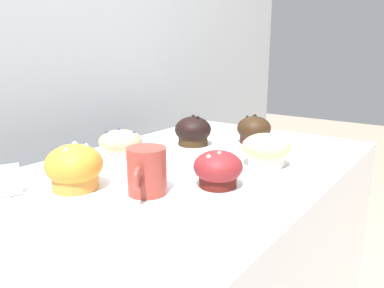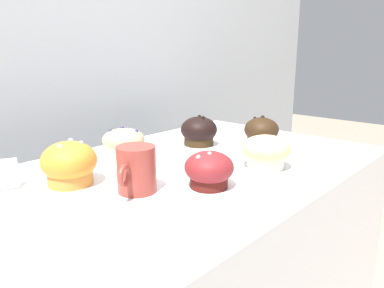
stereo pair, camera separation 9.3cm
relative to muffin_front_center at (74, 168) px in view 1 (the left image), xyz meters
name	(u,v)px [view 1 (the left image)]	position (x,y,z in m)	size (l,w,h in m)	color
wall_back	(50,147)	(0.27, 0.50, -0.09)	(3.20, 0.10, 1.80)	#B2B7BC
muffin_front_center	(74,168)	(0.00, 0.00, 0.00)	(0.11, 0.11, 0.09)	#C58637
muffin_back_left	(254,130)	(0.56, -0.11, -0.01)	(0.10, 0.10, 0.09)	#412422
muffin_back_right	(218,169)	(0.18, -0.23, -0.01)	(0.10, 0.10, 0.08)	#511713
muffin_front_left	(121,144)	(0.21, 0.09, -0.01)	(0.11, 0.11, 0.08)	silver
muffin_front_right	(266,149)	(0.37, -0.24, 0.00)	(0.12, 0.12, 0.08)	silver
muffin_back_center	(193,132)	(0.43, 0.02, 0.00)	(0.11, 0.11, 0.09)	#342413
coffee_cup	(147,170)	(0.07, -0.14, 0.00)	(0.11, 0.08, 0.09)	#99382D
serving_plate	(193,163)	(0.27, -0.10, -0.04)	(0.19, 0.19, 0.01)	white
price_card	(7,182)	(-0.11, 0.06, -0.01)	(0.06, 0.06, 0.06)	white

